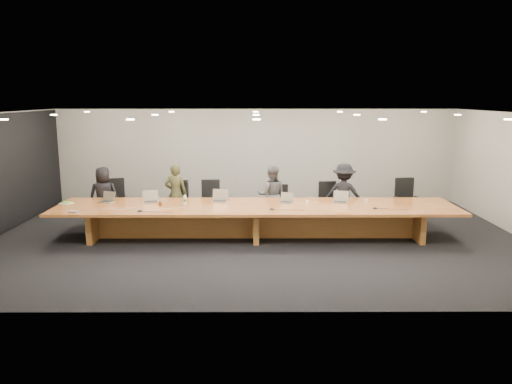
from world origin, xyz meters
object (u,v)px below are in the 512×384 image
chair_left (176,202)px  paper_cup_near (307,202)px  chair_mid_left (211,202)px  mic_left (140,211)px  chair_far_left (116,202)px  laptop_b (151,197)px  laptop_a (106,197)px  water_bottle (185,200)px  laptop_c (219,196)px  mic_right (375,208)px  amber_mug (160,204)px  paper_cup_far (367,201)px  chair_mid_right (279,205)px  laptop_d (286,198)px  person_d (344,194)px  av_box (74,212)px  person_a (104,196)px  person_c (272,195)px  laptop_e (341,197)px  mic_center (272,209)px  chair_far_right (407,201)px  chair_right (329,202)px  conference_table (256,215)px

chair_left → paper_cup_near: chair_left is taller
chair_mid_left → mic_left: bearing=-131.2°
chair_far_left → laptop_b: (1.07, -0.92, 0.31)m
laptop_a → water_bottle: (1.87, -0.32, -0.01)m
mic_left → laptop_c: bearing=31.3°
water_bottle → mic_right: size_ratio=1.79×
amber_mug → paper_cup_far: (4.69, 0.24, -0.00)m
chair_mid_right → laptop_c: bearing=-146.0°
laptop_d → mic_right: size_ratio=2.44×
chair_mid_left → person_d: size_ratio=0.72×
av_box → mic_left: mic_left is taller
person_a → water_bottle: size_ratio=6.63×
amber_mug → av_box: 1.82m
person_c → laptop_b: 2.99m
person_a → laptop_e: 5.80m
laptop_c → mic_left: bearing=-139.4°
laptop_e → amber_mug: 4.12m
person_d → mic_center: person_d is taller
person_c → mic_right: (2.21, -1.61, 0.03)m
chair_far_right → laptop_c: chair_far_right is taller
chair_mid_right → laptop_d: bearing=-79.3°
laptop_a → water_bottle: size_ratio=1.43×
person_a → laptop_e: size_ratio=4.24×
person_c → mic_center: 1.68m
chair_mid_right → amber_mug: bearing=-151.0°
chair_far_left → chair_mid_right: chair_far_left is taller
laptop_d → mic_right: 2.03m
chair_far_right → amber_mug: size_ratio=11.51×
chair_far_right → paper_cup_near: chair_far_right is taller
chair_mid_left → mic_center: bearing=-55.2°
chair_right → paper_cup_far: size_ratio=11.44×
chair_far_left → chair_right: 5.35m
chair_mid_left → amber_mug: 1.70m
chair_left → mic_center: size_ratio=8.81×
person_a → laptop_a: (0.30, -0.80, 0.14)m
chair_right → laptop_e: 1.13m
person_c → av_box: bearing=30.0°
conference_table → person_d: person_d is taller
person_a → mic_center: bearing=151.9°
chair_left → chair_mid_right: chair_left is taller
chair_left → chair_mid_right: 2.59m
chair_right → laptop_a: bearing=-175.5°
chair_mid_right → water_bottle: size_ratio=4.55×
laptop_e → mic_left: laptop_e is taller
amber_mug → mic_right: bearing=-3.7°
chair_mid_left → mic_center: 2.27m
chair_mid_right → amber_mug: chair_mid_right is taller
chair_left → person_a: person_a is taller
person_c → water_bottle: size_ratio=6.66×
laptop_a → laptop_e: (5.43, -0.08, 0.01)m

